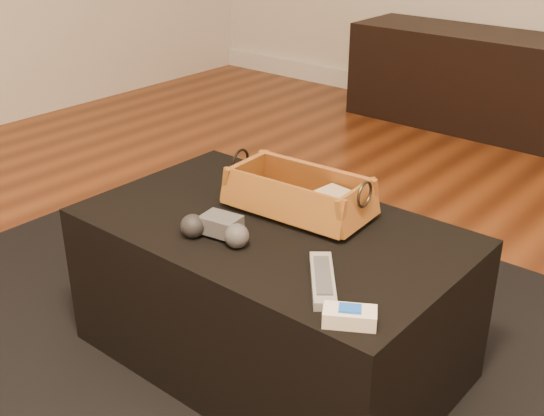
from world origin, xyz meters
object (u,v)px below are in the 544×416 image
Objects in this scene: ottoman at (271,293)px; tv_remote at (289,204)px; game_controller at (217,228)px; cream_gadget at (350,316)px; media_cabinet at (472,80)px; wicker_basket at (299,196)px; silver_remote at (323,279)px.

tv_remote is (-0.01, 0.09, 0.23)m from ottoman.
game_controller reaches higher than cream_gadget.
wicker_basket is (0.52, -2.23, 0.22)m from media_cabinet.
tv_remote reaches higher than silver_remote.
media_cabinet is at bearing 107.52° from silver_remote.
ottoman is 0.25m from tv_remote.
ottoman is at bearing 149.36° from cream_gadget.
tv_remote is 1.07× the size of game_controller.
wicker_basket reaches higher than cream_gadget.
game_controller is at bearing -108.12° from ottoman.
game_controller is at bearing -109.33° from tv_remote.
media_cabinet is 1.34× the size of ottoman.
wicker_basket is at bearing 30.87° from tv_remote.
silver_remote is (0.79, -2.49, 0.18)m from media_cabinet.
game_controller reaches higher than silver_remote.
game_controller is at bearing -102.74° from wicker_basket.
media_cabinet is 2.31m from tv_remote.
silver_remote is at bearing -50.15° from tv_remote.
ottoman is at bearing 151.15° from silver_remote.
game_controller is (0.46, -2.48, 0.20)m from media_cabinet.
media_cabinet reaches higher than tv_remote.
tv_remote reaches higher than ottoman.
ottoman is 5.14× the size of game_controller.
ottoman is 2.45× the size of wicker_basket.
tv_remote is 0.24m from game_controller.
wicker_basket reaches higher than silver_remote.
game_controller is (-0.06, -0.25, -0.02)m from wicker_basket.
tv_remote is at bearing -77.47° from media_cabinet.
ottoman is 0.52m from cream_gadget.
wicker_basket is 0.26m from game_controller.
ottoman is 0.39m from silver_remote.
cream_gadget is (0.92, -2.57, 0.19)m from media_cabinet.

